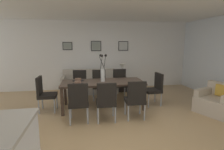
# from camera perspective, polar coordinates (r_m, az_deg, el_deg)

# --- Properties ---
(ground_plane) EXTENTS (9.00, 9.00, 0.00)m
(ground_plane) POSITION_cam_1_polar(r_m,az_deg,el_deg) (3.99, 0.09, -15.69)
(ground_plane) COLOR tan
(back_wall_panel) EXTENTS (9.00, 0.10, 2.60)m
(back_wall_panel) POSITION_cam_1_polar(r_m,az_deg,el_deg) (6.83, -4.52, 6.45)
(back_wall_panel) COLOR silver
(back_wall_panel) RESTS_ON ground
(ceiling_panel) EXTENTS (9.00, 7.20, 0.08)m
(ceiling_panel) POSITION_cam_1_polar(r_m,az_deg,el_deg) (4.08, -0.92, 22.90)
(ceiling_panel) COLOR white
(dining_table) EXTENTS (2.20, 0.91, 0.74)m
(dining_table) POSITION_cam_1_polar(r_m,az_deg,el_deg) (4.71, -3.04, -2.95)
(dining_table) COLOR #3D2D23
(dining_table) RESTS_ON ground
(dining_chair_near_left) EXTENTS (0.45, 0.45, 0.92)m
(dining_chair_near_left) POSITION_cam_1_polar(r_m,az_deg,el_deg) (3.92, -10.97, -8.30)
(dining_chair_near_left) COLOR black
(dining_chair_near_left) RESTS_ON ground
(dining_chair_near_right) EXTENTS (0.47, 0.47, 0.92)m
(dining_chair_near_right) POSITION_cam_1_polar(r_m,az_deg,el_deg) (5.58, -10.60, -2.72)
(dining_chair_near_right) COLOR black
(dining_chair_near_right) RESTS_ON ground
(dining_chair_far_left) EXTENTS (0.46, 0.46, 0.92)m
(dining_chair_far_left) POSITION_cam_1_polar(r_m,az_deg,el_deg) (3.91, -1.90, -8.18)
(dining_chair_far_left) COLOR black
(dining_chair_far_left) RESTS_ON ground
(dining_chair_far_right) EXTENTS (0.45, 0.45, 0.92)m
(dining_chair_far_right) POSITION_cam_1_polar(r_m,az_deg,el_deg) (5.56, -4.23, -2.61)
(dining_chair_far_right) COLOR black
(dining_chair_far_right) RESTS_ON ground
(dining_chair_mid_left) EXTENTS (0.46, 0.46, 0.92)m
(dining_chair_mid_left) POSITION_cam_1_polar(r_m,az_deg,el_deg) (4.08, 7.77, -7.47)
(dining_chair_mid_left) COLOR black
(dining_chair_mid_left) RESTS_ON ground
(dining_chair_mid_right) EXTENTS (0.45, 0.45, 0.92)m
(dining_chair_mid_right) POSITION_cam_1_polar(r_m,az_deg,el_deg) (5.71, 2.72, -2.27)
(dining_chair_mid_right) COLOR black
(dining_chair_mid_right) RESTS_ON ground
(dining_chair_head_west) EXTENTS (0.45, 0.45, 0.92)m
(dining_chair_head_west) POSITION_cam_1_polar(r_m,az_deg,el_deg) (4.82, -21.37, -5.32)
(dining_chair_head_west) COLOR black
(dining_chair_head_west) RESTS_ON ground
(dining_chair_head_east) EXTENTS (0.46, 0.46, 0.92)m
(dining_chair_head_east) POSITION_cam_1_polar(r_m,az_deg,el_deg) (5.14, 13.92, -3.97)
(dining_chair_head_east) COLOR black
(dining_chair_head_east) RESTS_ON ground
(centerpiece_vase) EXTENTS (0.21, 0.23, 0.73)m
(centerpiece_vase) POSITION_cam_1_polar(r_m,az_deg,el_deg) (4.65, -3.07, 1.29)
(centerpiece_vase) COLOR silver
(centerpiece_vase) RESTS_ON dining_table
(placemat_near_left) EXTENTS (0.32, 0.32, 0.01)m
(placemat_near_left) POSITION_cam_1_polar(r_m,az_deg,el_deg) (4.47, -11.19, -2.91)
(placemat_near_left) COLOR black
(placemat_near_left) RESTS_ON dining_table
(bowl_near_left) EXTENTS (0.17, 0.17, 0.07)m
(bowl_near_left) POSITION_cam_1_polar(r_m,az_deg,el_deg) (4.46, -11.20, -2.44)
(bowl_near_left) COLOR brown
(bowl_near_left) RESTS_ON dining_table
(placemat_near_right) EXTENTS (0.32, 0.32, 0.01)m
(placemat_near_right) POSITION_cam_1_polar(r_m,az_deg,el_deg) (4.87, -11.07, -1.82)
(placemat_near_right) COLOR black
(placemat_near_right) RESTS_ON dining_table
(bowl_near_right) EXTENTS (0.17, 0.17, 0.07)m
(bowl_near_right) POSITION_cam_1_polar(r_m,az_deg,el_deg) (4.86, -11.08, -1.40)
(bowl_near_right) COLOR brown
(bowl_near_right) RESTS_ON dining_table
(sofa) EXTENTS (1.96, 0.84, 0.80)m
(sofa) POSITION_cam_1_polar(r_m,az_deg,el_deg) (6.41, -7.28, -3.08)
(sofa) COLOR #B2A899
(sofa) RESTS_ON ground
(side_table) EXTENTS (0.36, 0.36, 0.52)m
(side_table) POSITION_cam_1_polar(r_m,az_deg,el_deg) (6.50, 3.29, -3.01)
(side_table) COLOR black
(side_table) RESTS_ON ground
(table_lamp) EXTENTS (0.22, 0.22, 0.51)m
(table_lamp) POSITION_cam_1_polar(r_m,az_deg,el_deg) (6.38, 3.35, 2.54)
(table_lamp) COLOR #4C4C51
(table_lamp) RESTS_ON side_table
(armchair) EXTENTS (1.04, 1.04, 0.75)m
(armchair) POSITION_cam_1_polar(r_m,az_deg,el_deg) (5.20, 31.28, -7.59)
(armchair) COLOR #B7A893
(armchair) RESTS_ON ground
(framed_picture_left) EXTENTS (0.35, 0.03, 0.29)m
(framed_picture_left) POSITION_cam_1_polar(r_m,az_deg,el_deg) (6.74, -14.44, 9.21)
(framed_picture_left) COLOR black
(framed_picture_center) EXTENTS (0.39, 0.03, 0.38)m
(framed_picture_center) POSITION_cam_1_polar(r_m,az_deg,el_deg) (6.74, -5.25, 9.49)
(framed_picture_center) COLOR black
(framed_picture_right) EXTENTS (0.39, 0.03, 0.36)m
(framed_picture_right) POSITION_cam_1_polar(r_m,az_deg,el_deg) (6.90, 3.73, 9.52)
(framed_picture_right) COLOR black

